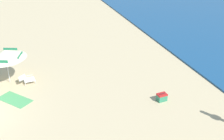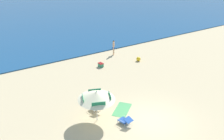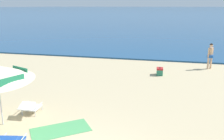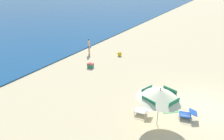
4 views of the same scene
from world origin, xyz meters
name	(u,v)px [view 3 (image 3 of 4)]	position (x,y,z in m)	size (l,w,h in m)	color
ocean_water	(169,8)	(0.00, 412.67, 0.05)	(800.00, 800.00, 0.10)	navy
lounge_chair_under_umbrella	(30,107)	(-2.34, 2.89, 0.28)	(0.62, 0.91, 0.51)	white
person_standing_near_shore	(210,54)	(4.86, 11.24, 0.91)	(0.39, 0.39, 1.58)	#D8A87F
cooler_box	(160,71)	(1.95, 9.16, 0.20)	(0.38, 0.51, 0.43)	#2D7F5B
beach_towel	(61,130)	(-0.79, 2.06, 0.01)	(0.90, 1.80, 0.01)	#4C9E5B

